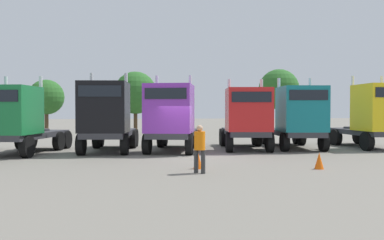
% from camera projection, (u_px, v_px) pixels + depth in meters
% --- Properties ---
extents(ground, '(200.00, 200.00, 0.00)m').
position_uv_depth(ground, '(185.00, 157.00, 19.18)').
color(ground, slate).
extents(semi_truck_green, '(3.93, 6.48, 4.08)m').
position_uv_depth(semi_truck_green, '(17.00, 119.00, 20.05)').
color(semi_truck_green, '#333338').
rests_on(semi_truck_green, ground).
extents(semi_truck_black, '(3.38, 6.49, 4.36)m').
position_uv_depth(semi_truck_black, '(107.00, 117.00, 21.11)').
color(semi_truck_black, '#333338').
rests_on(semi_truck_black, ground).
extents(semi_truck_purple, '(4.16, 6.77, 4.25)m').
position_uv_depth(semi_truck_purple, '(172.00, 117.00, 21.39)').
color(semi_truck_purple, '#333338').
rests_on(semi_truck_purple, ground).
extents(semi_truck_red, '(3.53, 6.38, 4.12)m').
position_uv_depth(semi_truck_red, '(247.00, 118.00, 22.52)').
color(semi_truck_red, '#333338').
rests_on(semi_truck_red, ground).
extents(semi_truck_teal, '(3.44, 6.67, 4.24)m').
position_uv_depth(semi_truck_teal, '(298.00, 117.00, 23.02)').
color(semi_truck_teal, '#333338').
rests_on(semi_truck_teal, ground).
extents(semi_truck_yellow, '(2.87, 6.08, 4.41)m').
position_uv_depth(semi_truck_yellow, '(374.00, 116.00, 23.42)').
color(semi_truck_yellow, '#333338').
rests_on(semi_truck_yellow, ground).
extents(visitor_in_hivis, '(0.56, 0.56, 1.75)m').
position_uv_depth(visitor_in_hivis, '(200.00, 145.00, 14.15)').
color(visitor_in_hivis, '#313131').
rests_on(visitor_in_hivis, ground).
extents(traffic_cone_near, '(0.36, 0.36, 0.68)m').
position_uv_depth(traffic_cone_near, '(198.00, 160.00, 15.31)').
color(traffic_cone_near, '#F2590C').
rests_on(traffic_cone_near, ground).
extents(traffic_cone_mid, '(0.36, 0.36, 0.64)m').
position_uv_depth(traffic_cone_mid, '(319.00, 161.00, 15.23)').
color(traffic_cone_mid, '#F2590C').
rests_on(traffic_cone_mid, ground).
extents(oak_far_left, '(3.38, 3.38, 5.30)m').
position_uv_depth(oak_far_left, '(46.00, 97.00, 37.86)').
color(oak_far_left, '#4C3823').
rests_on(oak_far_left, ground).
extents(oak_far_centre, '(4.04, 4.04, 6.03)m').
position_uv_depth(oak_far_centre, '(135.00, 93.00, 37.44)').
color(oak_far_centre, '#4C3823').
rests_on(oak_far_centre, ground).
extents(oak_far_right, '(4.25, 4.25, 6.69)m').
position_uv_depth(oak_far_right, '(279.00, 89.00, 41.49)').
color(oak_far_right, '#4C3823').
rests_on(oak_far_right, ground).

